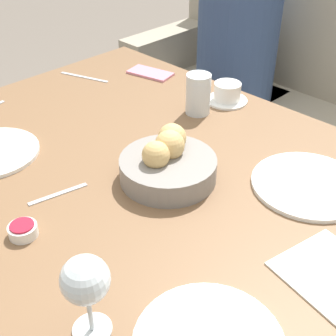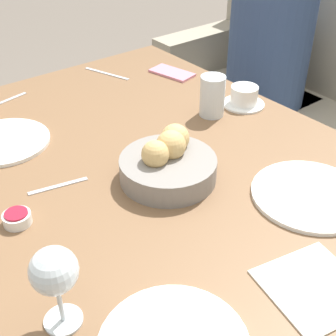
# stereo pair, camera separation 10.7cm
# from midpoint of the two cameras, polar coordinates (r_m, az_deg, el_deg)

# --- Properties ---
(dining_table) EXTENTS (1.43, 1.06, 0.77)m
(dining_table) POSITION_cam_midpoint_polar(r_m,az_deg,el_deg) (1.14, 0.84, -4.95)
(dining_table) COLOR brown
(dining_table) RESTS_ON ground_plane
(seated_person) EXTENTS (0.35, 0.46, 1.24)m
(seated_person) POSITION_cam_midpoint_polar(r_m,az_deg,el_deg) (2.20, 13.12, 10.09)
(seated_person) COLOR #23232D
(seated_person) RESTS_ON ground_plane
(bread_basket) EXTENTS (0.22, 0.22, 0.11)m
(bread_basket) POSITION_cam_midpoint_polar(r_m,az_deg,el_deg) (1.07, 2.86, 0.51)
(bread_basket) COLOR gray
(bread_basket) RESTS_ON dining_table
(plate_near_left) EXTENTS (0.24, 0.24, 0.01)m
(plate_near_left) POSITION_cam_midpoint_polar(r_m,az_deg,el_deg) (1.27, -17.16, 3.02)
(plate_near_left) COLOR white
(plate_near_left) RESTS_ON dining_table
(plate_far_center) EXTENTS (0.26, 0.26, 0.01)m
(plate_far_center) POSITION_cam_midpoint_polar(r_m,az_deg,el_deg) (1.09, 19.70, -3.22)
(plate_far_center) COLOR white
(plate_far_center) RESTS_ON dining_table
(water_tumbler) EXTENTS (0.07, 0.07, 0.12)m
(water_tumbler) POSITION_cam_midpoint_polar(r_m,az_deg,el_deg) (1.34, 7.74, 8.63)
(water_tumbler) COLOR silver
(water_tumbler) RESTS_ON dining_table
(wine_glass) EXTENTS (0.08, 0.08, 0.16)m
(wine_glass) POSITION_cam_midpoint_polar(r_m,az_deg,el_deg) (0.72, -9.53, -12.74)
(wine_glass) COLOR silver
(wine_glass) RESTS_ON dining_table
(coffee_cup) EXTENTS (0.13, 0.13, 0.06)m
(coffee_cup) POSITION_cam_midpoint_polar(r_m,az_deg,el_deg) (1.43, 11.41, 8.43)
(coffee_cup) COLOR white
(coffee_cup) RESTS_ON dining_table
(jam_bowl_berry) EXTENTS (0.06, 0.06, 0.03)m
(jam_bowl_berry) POSITION_cam_midpoint_polar(r_m,az_deg,el_deg) (0.99, -15.01, -6.05)
(jam_bowl_berry) COLOR white
(jam_bowl_berry) RESTS_ON dining_table
(fork_silver) EXTENTS (0.18, 0.07, 0.00)m
(fork_silver) POSITION_cam_midpoint_polar(r_m,az_deg,el_deg) (1.63, -5.59, 11.34)
(fork_silver) COLOR #B7B7BC
(fork_silver) RESTS_ON dining_table
(knife_silver) EXTENTS (0.05, 0.18, 0.00)m
(knife_silver) POSITION_cam_midpoint_polar(r_m,az_deg,el_deg) (1.49, -17.82, 7.49)
(knife_silver) COLOR #B7B7BC
(knife_silver) RESTS_ON dining_table
(spoon_coffee) EXTENTS (0.04, 0.14, 0.00)m
(spoon_coffee) POSITION_cam_midpoint_polar(r_m,az_deg,el_deg) (1.08, -10.50, -2.28)
(spoon_coffee) COLOR #B7B7BC
(spoon_coffee) RESTS_ON dining_table
(napkin) EXTENTS (0.20, 0.20, 0.00)m
(napkin) POSITION_cam_midpoint_polar(r_m,az_deg,el_deg) (0.90, 20.82, -13.59)
(napkin) COLOR silver
(napkin) RESTS_ON dining_table
(cell_phone) EXTENTS (0.16, 0.11, 0.01)m
(cell_phone) POSITION_cam_midpoint_polar(r_m,az_deg,el_deg) (1.62, 2.42, 11.48)
(cell_phone) COLOR pink
(cell_phone) RESTS_ON dining_table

